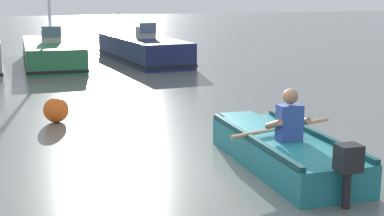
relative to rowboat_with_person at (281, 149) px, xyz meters
The scene contains 5 objects.
ground_plane 1.34m from the rowboat_with_person, 157.43° to the left, with size 120.00×120.00×0.00m, color slate.
rowboat_with_person is the anchor object (origin of this frame).
moored_boat_green 13.57m from the rowboat_with_person, 95.10° to the left, with size 2.51×6.75×4.03m.
moored_boat_navy 13.22m from the rowboat_with_person, 80.95° to the left, with size 1.84×6.30×1.48m.
mooring_buoy 4.89m from the rowboat_with_person, 122.03° to the left, with size 0.50×0.50×0.50m, color #E55919.
Camera 1 is at (-3.03, -7.12, 2.49)m, focal length 51.17 mm.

